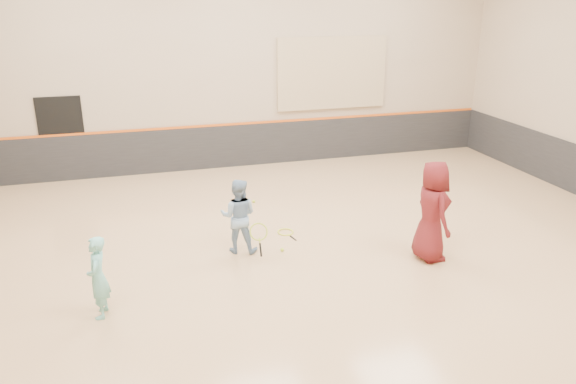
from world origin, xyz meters
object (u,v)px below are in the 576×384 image
object	(u,v)px
instructor	(238,216)
young_man	(432,211)
girl	(98,277)
spare_racket	(285,231)

from	to	relation	value
instructor	young_man	world-z (taller)	young_man
girl	young_man	xyz separation A→B (m)	(5.78, 0.35, 0.28)
girl	young_man	size ratio (longest dim) A/B	0.70
young_man	girl	bearing A→B (deg)	95.03
young_man	spare_racket	world-z (taller)	young_man
instructor	spare_racket	distance (m)	1.40
instructor	young_man	bearing A→B (deg)	179.63
young_man	spare_racket	bearing A→B (deg)	51.80
instructor	young_man	size ratio (longest dim) A/B	0.77
instructor	spare_racket	size ratio (longest dim) A/B	1.92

